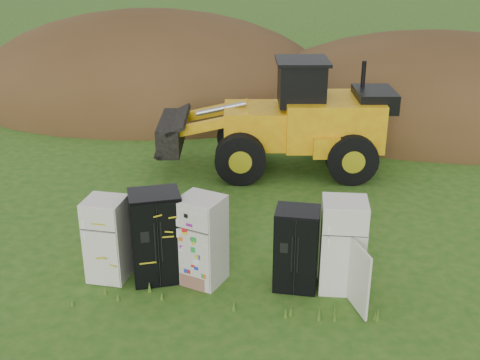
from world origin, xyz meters
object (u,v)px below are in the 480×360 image
object	(u,v)px
fridge_sticker	(202,240)
wheel_loader	(272,116)
fridge_black_side	(156,236)
fridge_open_door	(343,245)
fridge_leftmost	(107,239)
fridge_black_right	(296,249)

from	to	relation	value
fridge_sticker	wheel_loader	size ratio (longest dim) A/B	0.27
fridge_black_side	fridge_open_door	bearing A→B (deg)	-18.57
fridge_leftmost	fridge_black_side	world-z (taller)	fridge_black_side
fridge_leftmost	fridge_sticker	distance (m)	1.92
fridge_leftmost	fridge_black_right	world-z (taller)	fridge_leftmost
fridge_leftmost	fridge_black_side	distance (m)	1.00
fridge_black_side	wheel_loader	distance (m)	6.66
fridge_black_side	fridge_leftmost	bearing A→B (deg)	164.81
fridge_sticker	fridge_black_right	xyz separation A→B (m)	(1.88, -0.02, -0.08)
fridge_black_side	wheel_loader	world-z (taller)	wheel_loader
fridge_open_door	fridge_leftmost	bearing A→B (deg)	-179.15
fridge_sticker	fridge_open_door	distance (m)	2.77
fridge_sticker	wheel_loader	distance (m)	6.46
fridge_black_right	fridge_open_door	world-z (taller)	fridge_open_door
fridge_open_door	wheel_loader	world-z (taller)	wheel_loader
fridge_black_right	fridge_open_door	distance (m)	0.90
fridge_black_side	fridge_black_right	bearing A→B (deg)	-19.53
fridge_black_right	fridge_open_door	size ratio (longest dim) A/B	0.89
fridge_sticker	fridge_open_door	bearing A→B (deg)	22.61
fridge_leftmost	wheel_loader	world-z (taller)	wheel_loader
fridge_sticker	fridge_open_door	world-z (taller)	fridge_open_door
fridge_leftmost	fridge_sticker	size ratio (longest dim) A/B	0.95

